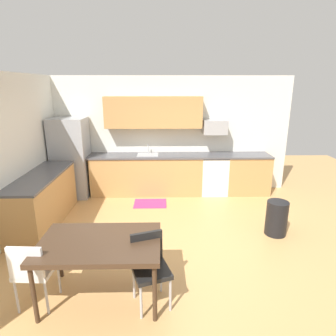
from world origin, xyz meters
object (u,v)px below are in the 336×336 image
object	(u,v)px
oven_range	(213,174)
chair_near_table	(149,263)
microwave	(215,127)
chair_far_side	(33,269)
dining_table	(100,246)
trash_bin	(277,218)
refrigerator	(71,158)

from	to	relation	value
oven_range	chair_near_table	xyz separation A→B (m)	(-1.37, -3.54, 0.05)
microwave	chair_near_table	distance (m)	4.03
microwave	chair_far_side	size ratio (longest dim) A/B	0.64
dining_table	chair_far_side	world-z (taller)	chair_far_side
chair_far_side	trash_bin	size ratio (longest dim) A/B	1.42
dining_table	chair_far_side	bearing A→B (deg)	-167.49
microwave	trash_bin	bearing A→B (deg)	-70.63
oven_range	dining_table	size ratio (longest dim) A/B	0.65
chair_far_side	chair_near_table	bearing A→B (deg)	3.56
refrigerator	microwave	world-z (taller)	refrigerator
refrigerator	chair_near_table	xyz separation A→B (m)	(1.92, -3.46, -0.39)
microwave	chair_near_table	size ratio (longest dim) A/B	0.64
refrigerator	microwave	distance (m)	3.36
refrigerator	microwave	size ratio (longest dim) A/B	3.33
oven_range	microwave	bearing A→B (deg)	90.00
refrigerator	trash_bin	distance (m)	4.50
chair_far_side	trash_bin	world-z (taller)	chair_far_side
refrigerator	trash_bin	world-z (taller)	refrigerator
microwave	chair_near_table	xyz separation A→B (m)	(-1.37, -3.64, -1.06)
chair_far_side	oven_range	bearing A→B (deg)	53.60
chair_near_table	refrigerator	bearing A→B (deg)	118.97
chair_near_table	dining_table	bearing A→B (deg)	171.99
chair_near_table	microwave	bearing A→B (deg)	69.43
microwave	chair_far_side	xyz separation A→B (m)	(-2.67, -3.73, -1.06)
oven_range	microwave	distance (m)	1.11
dining_table	chair_near_table	xyz separation A→B (m)	(0.57, -0.08, -0.19)
oven_range	chair_near_table	bearing A→B (deg)	-111.10
oven_range	chair_far_side	distance (m)	4.50
dining_table	chair_near_table	bearing A→B (deg)	-8.01
dining_table	chair_far_side	distance (m)	0.77
microwave	refrigerator	bearing A→B (deg)	-176.86
refrigerator	oven_range	size ratio (longest dim) A/B	1.98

